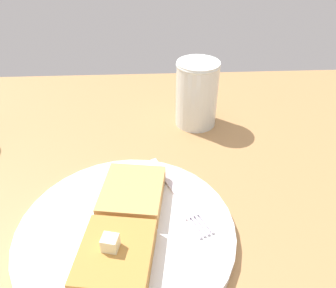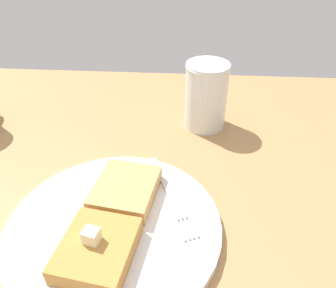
{
  "view_description": "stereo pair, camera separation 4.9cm",
  "coord_description": "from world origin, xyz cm",
  "views": [
    {
      "loc": [
        -20.43,
        -1.58,
        35.08
      ],
      "look_at": [
        18.98,
        -3.66,
        6.4
      ],
      "focal_mm": 35.0,
      "sensor_mm": 36.0,
      "label": 1
    },
    {
      "loc": [
        -20.38,
        -6.45,
        35.08
      ],
      "look_at": [
        18.98,
        -3.66,
        6.4
      ],
      "focal_mm": 35.0,
      "sensor_mm": 36.0,
      "label": 2
    }
  ],
  "objects": [
    {
      "name": "toast_slice_left",
      "position": [
        1.32,
        2.91,
        4.45
      ],
      "size": [
        10.11,
        9.06,
        2.35
      ],
      "primitive_type": "cube",
      "rotation": [
        0.0,
        0.0,
        -0.15
      ],
      "color": "#BC813B",
      "rests_on": "plate"
    },
    {
      "name": "fork",
      "position": [
        10.67,
        -4.84,
        3.46
      ],
      "size": [
        15.31,
        7.52,
        0.36
      ],
      "color": "silver",
      "rests_on": "plate"
    },
    {
      "name": "plate",
      "position": [
        6.08,
        2.17,
        2.69
      ],
      "size": [
        26.72,
        26.72,
        1.37
      ],
      "color": "white",
      "rests_on": "table_surface"
    },
    {
      "name": "syrup_jar",
      "position": [
        31.88,
        -9.49,
        7.42
      ],
      "size": [
        7.69,
        7.69,
        11.99
      ],
      "color": "#341A0C",
      "rests_on": "table_surface"
    },
    {
      "name": "table_surface",
      "position": [
        0.0,
        0.0,
        0.95
      ],
      "size": [
        109.28,
        109.28,
        1.9
      ],
      "primitive_type": "cube",
      "color": "#A97C4B",
      "rests_on": "ground"
    },
    {
      "name": "toast_slice_middle",
      "position": [
        10.84,
        1.44,
        4.45
      ],
      "size": [
        10.11,
        9.06,
        2.35
      ],
      "primitive_type": "cube",
      "rotation": [
        0.0,
        0.0,
        -0.15
      ],
      "color": "tan",
      "rests_on": "plate"
    },
    {
      "name": "butter_pat_primary",
      "position": [
        1.54,
        3.35,
        6.48
      ],
      "size": [
        1.88,
        2.01,
        1.7
      ],
      "primitive_type": "cube",
      "rotation": [
        0.0,
        0.0,
        1.34
      ],
      "color": "#F0F0C3",
      "rests_on": "toast_slice_left"
    }
  ]
}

